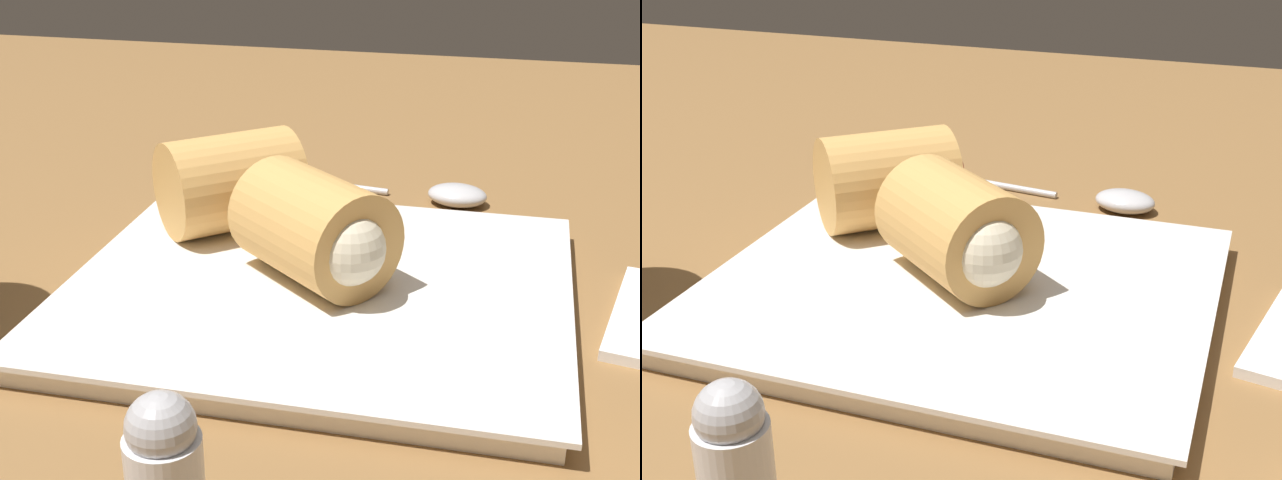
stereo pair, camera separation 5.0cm
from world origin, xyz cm
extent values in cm
cube|color=olive|center=(0.00, 0.00, 1.00)|extent=(180.00, 140.00, 2.00)
cube|color=white|center=(-1.33, -2.07, 2.60)|extent=(26.46, 23.62, 1.20)
cube|color=white|center=(-1.33, -2.07, 3.35)|extent=(27.51, 24.56, 0.30)
cylinder|color=#DBA356|center=(-0.92, -2.33, 6.54)|extent=(10.12, 9.85, 6.08)
sphere|color=beige|center=(-3.35, -0.32, 6.54)|extent=(3.95, 3.95, 3.95)
cylinder|color=#DBA356|center=(5.83, -8.18, 6.54)|extent=(10.11, 9.90, 6.08)
sphere|color=#B23D2D|center=(3.45, -10.23, 6.54)|extent=(3.95, 3.95, 3.95)
cylinder|color=silver|center=(3.41, -20.80, 2.25)|extent=(11.55, 2.11, 0.50)
ellipsoid|color=silver|center=(-7.49, -19.27, 2.74)|extent=(4.68, 3.84, 1.48)
sphere|color=#B7B7BC|center=(-1.58, 20.48, 9.34)|extent=(2.26, 2.26, 2.26)
camera|label=1|loc=(-11.49, 41.44, 25.54)|focal=50.00mm
camera|label=2|loc=(-16.30, 40.03, 25.54)|focal=50.00mm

